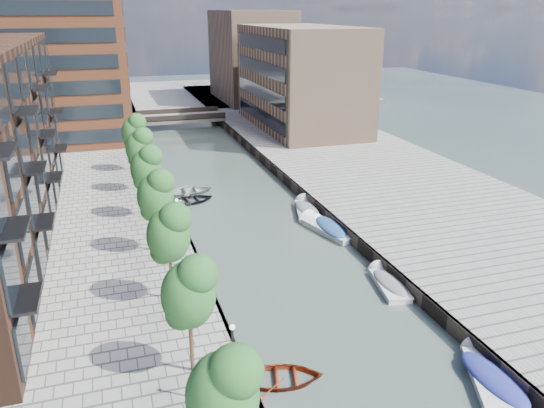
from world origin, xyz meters
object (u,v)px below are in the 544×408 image
tree_1 (188,290)px  tree_5 (139,146)px  bridge (180,117)px  motorboat_3 (327,228)px  tree_6 (134,131)px  motorboat_4 (306,210)px  sloop_4 (191,202)px  car (271,125)px  motorboat_1 (388,283)px  sloop_2 (282,381)px  motorboat_0 (490,377)px  motorboat_2 (326,229)px  tree_3 (155,193)px  tree_2 (168,232)px  tree_0 (222,391)px  sloop_3 (189,194)px  tree_4 (146,166)px

tree_1 → tree_5: (0.00, 28.00, 0.00)m
bridge → motorboat_3: bearing=-83.4°
tree_6 → motorboat_4: size_ratio=1.09×
sloop_4 → car: 28.71m
motorboat_4 → motorboat_1: bearing=-89.0°
tree_1 → sloop_2: bearing=-11.9°
sloop_2 → motorboat_0: bearing=-94.4°
car → bridge: bearing=119.8°
tree_5 → motorboat_2: bearing=-41.0°
motorboat_4 → motorboat_3: bearing=-89.7°
tree_3 → sloop_2: 16.34m
tree_2 → car: size_ratio=1.50×
tree_0 → motorboat_4: (13.72, 27.40, -5.10)m
tree_2 → motorboat_2: size_ratio=1.27×
motorboat_0 → tree_0: bearing=-167.7°
tree_6 → sloop_3: (4.44, -6.51, -5.31)m
sloop_3 → bridge: bearing=-15.9°
tree_5 → motorboat_4: bearing=-29.0°
tree_0 → sloop_4: 33.72m
tree_6 → tree_0: bearing=-90.0°
tree_0 → motorboat_0: size_ratio=1.04×
bridge → tree_6: tree_6 is taller
tree_5 → tree_2: bearing=-90.0°
tree_2 → motorboat_0: tree_2 is taller
sloop_4 → motorboat_2: motorboat_2 is taller
tree_5 → car: size_ratio=1.50×
tree_3 → bridge: bearing=79.7°
bridge → tree_1: size_ratio=2.18×
motorboat_0 → motorboat_3: motorboat_3 is taller
tree_3 → tree_5: same height
tree_0 → sloop_4: bearing=82.8°
car → motorboat_0: bearing=-112.2°
tree_5 → motorboat_1: bearing=-57.4°
tree_0 → motorboat_1: size_ratio=1.24×
motorboat_1 → tree_1: bearing=-156.3°
tree_2 → motorboat_4: size_ratio=1.09×
tree_1 → motorboat_3: bearing=49.1°
tree_0 → tree_3: (0.00, 21.00, 0.00)m
tree_2 → tree_6: bearing=90.0°
sloop_2 → motorboat_2: bearing=-16.7°
motorboat_2 → car: car is taller
sloop_2 → tree_4: bearing=23.8°
tree_3 → motorboat_3: 14.77m
motorboat_1 → motorboat_2: 9.88m
tree_2 → motorboat_2: bearing=33.1°
sloop_2 → motorboat_2: (9.62, 16.88, 0.09)m
bridge → sloop_4: bridge is taller
tree_4 → tree_1: bearing=-90.0°
tree_6 → sloop_4: 11.23m
car → tree_6: bearing=-158.7°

